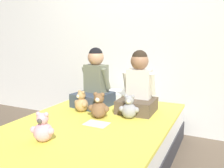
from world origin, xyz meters
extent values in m
plane|color=brown|center=(0.00, 0.00, 0.00)|extent=(14.00, 14.00, 0.00)
cube|color=silver|center=(0.00, 1.09, 1.25)|extent=(8.00, 0.06, 2.50)
cube|color=#2D2D33|center=(0.00, 0.00, 0.10)|extent=(1.34, 1.93, 0.20)
cube|color=white|center=(0.00, 0.00, 0.29)|extent=(1.32, 1.89, 0.18)
cube|color=#E5D64C|center=(0.00, 0.00, 0.40)|extent=(1.33, 1.91, 0.03)
cube|color=#384251|center=(-0.26, 0.44, 0.49)|extent=(0.41, 0.44, 0.15)
cube|color=slate|center=(-0.25, 0.50, 0.72)|extent=(0.26, 0.19, 0.31)
sphere|color=tan|center=(-0.25, 0.50, 0.95)|extent=(0.18, 0.18, 0.18)
sphere|color=black|center=(-0.25, 0.50, 0.98)|extent=(0.16, 0.16, 0.16)
cylinder|color=slate|center=(-0.39, 0.52, 0.72)|extent=(0.08, 0.14, 0.25)
cylinder|color=slate|center=(-0.11, 0.48, 0.72)|extent=(0.08, 0.14, 0.25)
cube|color=brown|center=(0.26, 0.44, 0.48)|extent=(0.36, 0.37, 0.13)
cube|color=silver|center=(0.26, 0.50, 0.70)|extent=(0.25, 0.14, 0.30)
sphere|color=#9E7051|center=(0.26, 0.50, 0.93)|extent=(0.18, 0.18, 0.18)
sphere|color=#2D2319|center=(0.26, 0.50, 0.97)|extent=(0.16, 0.16, 0.16)
cylinder|color=silver|center=(0.12, 0.50, 0.71)|extent=(0.06, 0.14, 0.25)
cylinder|color=silver|center=(0.40, 0.50, 0.71)|extent=(0.06, 0.14, 0.25)
sphere|color=tan|center=(-0.26, 0.21, 0.48)|extent=(0.14, 0.14, 0.14)
sphere|color=tan|center=(-0.26, 0.21, 0.58)|extent=(0.09, 0.09, 0.09)
sphere|color=beige|center=(-0.27, 0.17, 0.58)|extent=(0.04, 0.04, 0.04)
sphere|color=tan|center=(-0.29, 0.22, 0.62)|extent=(0.04, 0.04, 0.04)
sphere|color=tan|center=(-0.23, 0.19, 0.62)|extent=(0.04, 0.04, 0.04)
sphere|color=tan|center=(-0.33, 0.22, 0.50)|extent=(0.05, 0.05, 0.05)
sphere|color=tan|center=(-0.20, 0.17, 0.50)|extent=(0.05, 0.05, 0.05)
sphere|color=#939399|center=(0.26, 0.22, 0.49)|extent=(0.15, 0.15, 0.15)
sphere|color=#939399|center=(0.26, 0.22, 0.59)|extent=(0.09, 0.09, 0.09)
sphere|color=white|center=(0.27, 0.18, 0.59)|extent=(0.04, 0.04, 0.04)
sphere|color=#939399|center=(0.23, 0.21, 0.62)|extent=(0.04, 0.04, 0.04)
sphere|color=#939399|center=(0.29, 0.23, 0.62)|extent=(0.04, 0.04, 0.04)
sphere|color=#939399|center=(0.20, 0.19, 0.50)|extent=(0.06, 0.06, 0.06)
sphere|color=#939399|center=(0.33, 0.22, 0.50)|extent=(0.06, 0.06, 0.06)
sphere|color=brown|center=(0.00, 0.11, 0.49)|extent=(0.16, 0.16, 0.16)
sphere|color=brown|center=(0.00, 0.11, 0.60)|extent=(0.10, 0.10, 0.10)
sphere|color=beige|center=(0.01, 0.07, 0.60)|extent=(0.04, 0.04, 0.04)
sphere|color=brown|center=(-0.03, 0.10, 0.64)|extent=(0.04, 0.04, 0.04)
sphere|color=brown|center=(0.04, 0.11, 0.64)|extent=(0.04, 0.04, 0.04)
sphere|color=brown|center=(-0.07, 0.08, 0.51)|extent=(0.06, 0.06, 0.06)
sphere|color=brown|center=(0.08, 0.10, 0.51)|extent=(0.06, 0.06, 0.06)
sphere|color=#DBA3B2|center=(-0.12, -0.53, 0.48)|extent=(0.14, 0.14, 0.14)
sphere|color=#DBA3B2|center=(-0.12, -0.53, 0.59)|extent=(0.09, 0.09, 0.09)
sphere|color=#4C4742|center=(-0.11, -0.57, 0.58)|extent=(0.04, 0.04, 0.04)
sphere|color=#DBA3B2|center=(-0.15, -0.54, 0.62)|extent=(0.04, 0.04, 0.04)
sphere|color=#DBA3B2|center=(-0.09, -0.52, 0.62)|extent=(0.04, 0.04, 0.04)
sphere|color=#DBA3B2|center=(-0.18, -0.56, 0.50)|extent=(0.05, 0.05, 0.05)
sphere|color=#DBA3B2|center=(-0.05, -0.53, 0.50)|extent=(0.05, 0.05, 0.05)
cube|color=white|center=(0.00, 0.78, 0.47)|extent=(0.55, 0.31, 0.11)
cube|color=white|center=(0.06, -0.05, 0.41)|extent=(0.21, 0.15, 0.00)
camera|label=1|loc=(1.04, -1.79, 1.15)|focal=38.00mm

